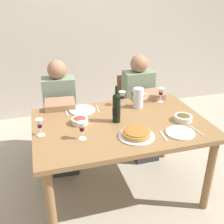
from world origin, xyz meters
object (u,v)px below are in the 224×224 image
Objects in this scene: salad_bowl at (80,120)px; wine_bottle at (116,108)px; wine_glass_centre at (122,96)px; diner_right at (141,104)px; dinner_plate_right_setting at (180,133)px; chair_left at (61,114)px; baked_tart at (136,133)px; dinner_plate_left_setting at (82,110)px; olive_bowl at (183,118)px; wine_glass_right_diner at (82,127)px; dining_table at (121,132)px; wine_glass_left_diner at (40,124)px; water_pitcher at (138,99)px; chair_right at (133,106)px; wine_glass_spare at (161,92)px; diner_left at (61,113)px.

wine_bottle is at bearing -9.28° from salad_bowl.
diner_right is (0.32, 0.27, -0.25)m from wine_glass_centre.
chair_left is at bearing 125.26° from dinner_plate_right_setting.
baked_tart is 1.18× the size of dinner_plate_left_setting.
olive_bowl is 0.24m from dinner_plate_right_setting.
wine_bottle reaches higher than wine_glass_right_diner.
diner_right reaches higher than wine_glass_right_diner.
wine_glass_left_diner reaches higher than dining_table.
dinner_plate_left_setting is 0.63m from chair_left.
baked_tart is 0.62m from wine_glass_centre.
olive_bowl is at bearing -29.05° from dinner_plate_left_setting.
olive_bowl is at bearing 55.05° from dinner_plate_right_setting.
diner_right is (0.45, 0.63, -0.05)m from dining_table.
wine_glass_left_diner is at bearing 165.10° from dinner_plate_right_setting.
diner_right is at bearing 54.26° from dining_table.
dinner_plate_right_setting is (0.43, -0.34, -0.13)m from wine_bottle.
wine_glass_left_diner is 0.97× the size of wine_glass_centre.
chair_right is at bearing 72.73° from water_pitcher.
wine_glass_centre is 0.59× the size of dinner_plate_left_setting.
salad_bowl is at bearing -164.38° from wine_glass_spare.
baked_tart is at bearing -97.72° from wine_glass_centre.
diner_right is (0.00, -0.24, 0.12)m from chair_right.
dining_table is 0.71m from wine_glass_left_diner.
chair_left is 0.75× the size of diner_left.
wine_glass_right_diner is at bearing -25.95° from wine_glass_left_diner.
baked_tart is 1.23m from chair_right.
water_pitcher is 0.22× the size of chair_left.
wine_glass_right_diner is (0.31, -0.15, 0.00)m from wine_glass_left_diner.
wine_glass_left_diner is at bearing 37.56° from chair_right.
dinner_plate_right_setting reaches higher than dining_table.
diner_right is (1.13, 0.65, -0.24)m from wine_glass_left_diner.
wine_bottle is 2.27× the size of salad_bowl.
dinner_plate_right_setting is 1.30m from diner_left.
wine_glass_left_diner is at bearing 154.05° from wine_glass_right_diner.
salad_bowl is 0.12× the size of diner_left.
dinner_plate_left_setting is 0.39m from diner_left.
wine_glass_left_diner is 1.33m from diner_right.
wine_glass_centre is at bearing 39.43° from diner_right.
dining_table is 0.42m from water_pitcher.
wine_bottle is (-0.03, 0.03, 0.23)m from dining_table.
wine_glass_centre is 0.70m from diner_left.
wine_glass_centre is at bearing 57.01° from chair_right.
salad_bowl is 0.91m from wine_glass_spare.
chair_right is at bearing 57.72° from wine_glass_centre.
wine_glass_spare is at bearing 166.27° from diner_left.
chair_left is (-0.49, 1.14, -0.29)m from baked_tart.
wine_glass_right_diner and wine_glass_centre have the same top height.
dinner_plate_right_setting is at bearing -124.95° from olive_bowl.
water_pitcher is at bearing 61.77° from diner_right.
diner_right is (-0.09, 0.75, -0.17)m from olive_bowl.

